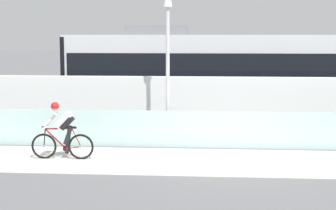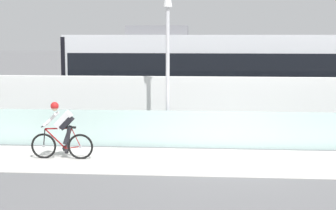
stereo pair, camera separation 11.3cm
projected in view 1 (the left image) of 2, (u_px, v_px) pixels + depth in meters
The scene contains 9 objects.
ground_plane at pixel (229, 162), 14.80m from camera, with size 200.00×200.00×0.00m, color slate.
bike_path_deck at pixel (229, 162), 14.80m from camera, with size 32.00×3.20×0.01m, color silver.
glass_parapet at pixel (227, 130), 16.55m from camera, with size 32.00×0.05×1.14m, color silver.
concrete_barrier_wall at pixel (226, 107), 18.28m from camera, with size 32.00×0.36×2.05m, color white.
tram_rail_near at pixel (223, 125), 20.86m from camera, with size 32.00×0.08×0.01m, color #595654.
tram_rail_far at pixel (222, 119), 22.28m from camera, with size 32.00×0.08×0.01m, color #595654.
tram at pixel (206, 75), 21.38m from camera, with size 11.06×2.54×3.81m.
cyclist_on_bike at pixel (62, 132), 15.05m from camera, with size 1.77×0.58×1.61m.
lamp_post_antenna at pixel (168, 40), 16.64m from camera, with size 0.28×0.28×5.20m.
Camera 1 is at (-0.57, -14.56, 3.46)m, focal length 57.93 mm.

